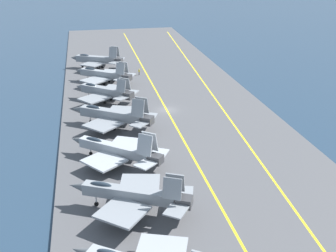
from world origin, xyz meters
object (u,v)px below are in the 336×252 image
Objects in this scene: parked_jet_third at (117,150)px; parked_jet_fifth at (105,91)px; parked_jet_sixth at (104,74)px; parked_jet_second at (132,194)px; parked_jet_fourth at (113,115)px; parked_jet_seventh at (97,59)px; crew_yellow_vest at (139,72)px.

parked_jet_fifth is at bearing 0.31° from parked_jet_third.
parked_jet_fifth is 13.88m from parked_jet_sixth.
parked_jet_fourth is at bearing 0.42° from parked_jet_second.
parked_jet_seventh is at bearing 1.33° from parked_jet_fourth.
parked_jet_second is at bearing -178.84° from parked_jet_fifth.
parked_jet_third is at bearing 177.96° from parked_jet_fourth.
parked_jet_fifth is (14.83, 0.67, -0.08)m from parked_jet_fourth.
parked_jet_fourth is 1.15× the size of parked_jet_fifth.
parked_jet_fifth is 8.24× the size of crew_yellow_vest.
parked_jet_seventh reaches higher than parked_jet_fifth.
parked_jet_fourth reaches higher than parked_jet_third.
parked_jet_sixth is (57.11, 0.29, -0.23)m from parked_jet_second.
parked_jet_seventh is 13.82m from crew_yellow_vest.
parked_jet_third is at bearing 179.44° from parked_jet_sixth.
parked_jet_third is 9.11× the size of crew_yellow_vest.
parked_jet_second is 1.00× the size of parked_jet_fourth.
parked_jet_third is 1.11× the size of parked_jet_fifth.
parked_jet_seventh reaches higher than crew_yellow_vest.
parked_jet_sixth is (28.69, 0.09, -0.15)m from parked_jet_fourth.
parked_jet_second is at bearing -179.70° from parked_jet_sixth.
parked_jet_third is (14.08, 0.72, -0.39)m from parked_jet_second.
parked_jet_third is 57.59m from parked_jet_seventh.
parked_jet_seventh is (43.25, 1.01, 0.17)m from parked_jet_fourth.
parked_jet_second is 63.71m from crew_yellow_vest.
parked_jet_second is 1.05× the size of parked_jet_seventh.
parked_jet_third is at bearing 168.31° from crew_yellow_vest.
parked_jet_seventh reaches higher than parked_jet_sixth.
parked_jet_seventh is at bearing 3.62° from parked_jet_sixth.
parked_jet_fourth is at bearing 164.46° from crew_yellow_vest.
parked_jet_fifth is at bearing 2.59° from parked_jet_fourth.
parked_jet_fourth reaches higher than crew_yellow_vest.
parked_jet_fifth is at bearing -179.32° from parked_jet_seventh.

